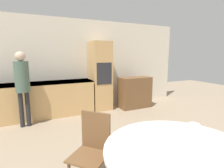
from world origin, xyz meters
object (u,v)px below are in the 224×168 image
object	(u,v)px
sideboard	(135,92)
person_standing	(22,80)
chair_far_left	(92,147)
oven_unit	(100,76)
bowl_near	(194,126)
dining_table	(180,167)

from	to	relation	value
sideboard	person_standing	world-z (taller)	person_standing
sideboard	chair_far_left	bearing A→B (deg)	-131.49
chair_far_left	oven_unit	bearing A→B (deg)	114.18
chair_far_left	bowl_near	bearing A→B (deg)	23.87
sideboard	dining_table	bearing A→B (deg)	-116.58
oven_unit	person_standing	size ratio (longest dim) A/B	1.18
person_standing	bowl_near	bearing A→B (deg)	-56.92
sideboard	dining_table	world-z (taller)	sideboard
oven_unit	dining_table	size ratio (longest dim) A/B	1.38
sideboard	oven_unit	bearing A→B (deg)	162.13
bowl_near	dining_table	bearing A→B (deg)	-150.67
oven_unit	sideboard	bearing A→B (deg)	-17.87
sideboard	person_standing	xyz separation A→B (m)	(-3.01, -0.17, 0.58)
chair_far_left	person_standing	distance (m)	2.55
dining_table	bowl_near	size ratio (longest dim) A/B	10.62
oven_unit	person_standing	bearing A→B (deg)	-166.28
dining_table	bowl_near	distance (m)	0.63
bowl_near	sideboard	bearing A→B (deg)	69.33
oven_unit	sideboard	distance (m)	1.17
bowl_near	person_standing	bearing A→B (deg)	123.08
person_standing	bowl_near	size ratio (longest dim) A/B	12.41
person_standing	sideboard	bearing A→B (deg)	3.27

